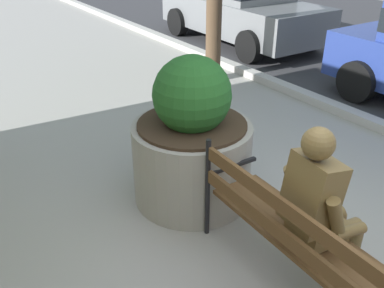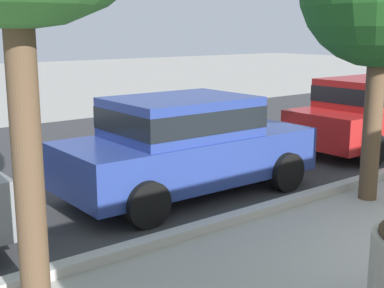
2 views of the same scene
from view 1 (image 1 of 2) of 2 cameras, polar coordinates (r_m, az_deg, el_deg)
name	(u,v)px [view 1 (image 1 of 2)]	position (r m, az deg, el deg)	size (l,w,h in m)	color
park_bench	(295,233)	(3.18, 13.69, -11.50)	(1.82, 0.60, 0.95)	brown
bronze_statue_seated	(325,213)	(3.21, 17.39, -8.88)	(0.71, 0.78, 1.37)	brown
concrete_planter	(192,145)	(4.10, 0.00, -0.09)	(1.16, 1.16, 1.47)	gray
parked_car_grey	(240,4)	(10.01, 6.44, 18.15)	(4.13, 1.98, 1.56)	slate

